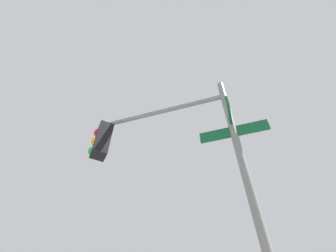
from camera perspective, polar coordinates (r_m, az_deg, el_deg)
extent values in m
cylinder|color=slate|center=(3.22, 20.57, -19.88)|extent=(0.12, 0.12, 5.64)
cylinder|color=slate|center=(4.86, -1.45, 3.48)|extent=(1.80, 1.85, 0.09)
cube|color=black|center=(4.96, -15.32, -3.29)|extent=(0.28, 0.28, 0.80)
sphere|color=red|center=(5.20, -16.22, -1.61)|extent=(0.18, 0.18, 0.18)
sphere|color=orange|center=(5.03, -16.80, -3.61)|extent=(0.18, 0.18, 0.18)
sphere|color=green|center=(4.87, -17.42, -5.75)|extent=(0.18, 0.18, 0.18)
cube|color=#0F5128|center=(4.04, 15.25, -1.28)|extent=(0.80, 0.82, 0.20)
cube|color=#0F5128|center=(4.20, 14.68, 0.83)|extent=(0.74, 0.73, 0.20)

